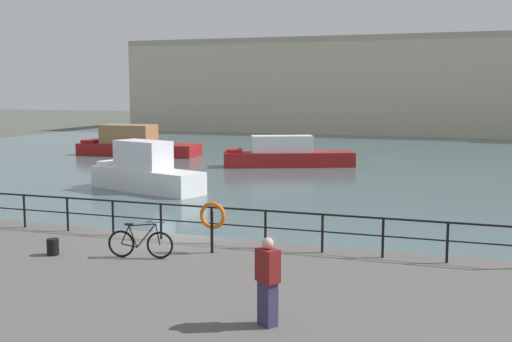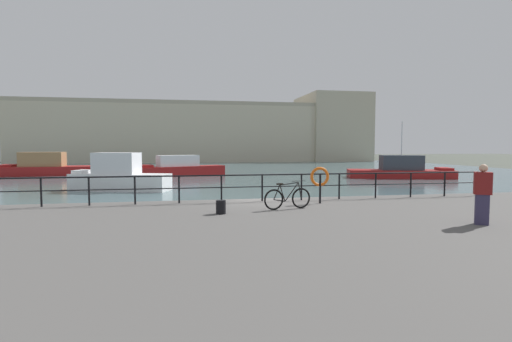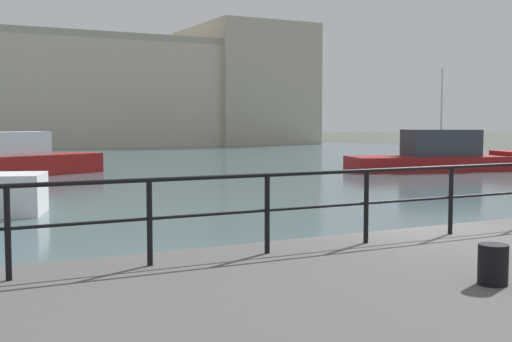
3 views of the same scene
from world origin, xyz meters
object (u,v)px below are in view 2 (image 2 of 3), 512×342
Objects in this scene: moored_red_daysailer at (401,170)px; moored_white_yacht at (48,167)px; mooring_bollard at (221,207)px; life_ring_stand at (320,178)px; parked_bicycle at (288,198)px; harbor_building at (228,133)px; standing_person at (482,194)px; moored_green_narrowboat at (119,176)px; moored_small_launch at (181,168)px.

moored_red_daysailer is 35.90m from moored_white_yacht.
moored_red_daysailer is at bearing 160.76° from moored_white_yacht.
life_ring_stand is at bearing 22.65° from mooring_bollard.
parked_bicycle is 2.42m from mooring_bollard.
standing_person is (-0.53, -68.85, -3.91)m from harbor_building.
harbor_building reaches higher than standing_person.
mooring_bollard is 0.31× the size of life_ring_stand.
life_ring_stand is at bearing -112.71° from standing_person.
parked_bicycle is at bearing -93.23° from standing_person.
moored_green_narrowboat is 25.66m from moored_red_daysailer.
moored_white_yacht is (-34.55, 9.75, 0.14)m from moored_red_daysailer.
moored_green_narrowboat is 15.96× the size of mooring_bollard.
moored_red_daysailer is 26.91m from parked_bicycle.
mooring_bollard is 0.26× the size of standing_person.
parked_bicycle is (3.97, -27.26, 0.45)m from moored_small_launch.
moored_small_launch is 26.72m from life_ring_stand.
standing_person is (22.29, -34.19, 0.82)m from moored_white_yacht.
life_ring_stand is at bearing 143.73° from moored_green_narrowboat.
moored_small_launch is at bearing 179.82° from moored_red_daysailer.
life_ring_stand is (1.58, 1.14, 0.59)m from parked_bicycle.
moored_white_yacht is at bearing -179.07° from moored_red_daysailer.
standing_person reaches higher than moored_small_launch.
moored_green_narrowboat is 16.88m from parked_bicycle.
moored_green_narrowboat is (-13.19, -50.48, -4.65)m from harbor_building.
standing_person is (-12.26, -24.44, 0.97)m from moored_red_daysailer.
mooring_bollard is at bearing -96.53° from harbor_building.
harbor_building reaches higher than moored_green_narrowboat.
harbor_building is 66.42m from mooring_bollard.
moored_red_daysailer is 28.82m from mooring_bollard.
moored_green_narrowboat reaches higher than standing_person.
moored_small_launch is 20.35× the size of mooring_bollard.
moored_red_daysailer is 27.36m from standing_person.
moored_small_launch is 5.30× the size of standing_person.
harbor_building is 6.67× the size of moored_red_daysailer.
harbor_building is at bearing 86.79° from life_ring_stand.
mooring_bollard is at bearing 70.72° from moored_small_launch.
harbor_building is 6.78× the size of moored_white_yacht.
life_ring_stand is (3.94, 1.64, 0.75)m from mooring_bollard.
moored_green_narrowboat is 0.78× the size of moored_small_launch.
moored_red_daysailer is 1.12× the size of moored_small_launch.
moored_red_daysailer reaches higher than moored_small_launch.
moored_white_yacht is 35.24m from life_ring_stand.
moored_green_narrowboat is at bearing 124.98° from life_ring_stand.
moored_small_launch is 31.97m from standing_person.
moored_white_yacht is 5.66× the size of parked_bicycle.
parked_bicycle is (-16.91, -20.92, 0.49)m from moored_red_daysailer.
mooring_bollard is (15.28, -31.17, 0.18)m from moored_white_yacht.
mooring_bollard is (-19.28, -21.43, 0.32)m from moored_red_daysailer.
moored_small_launch is 14.09m from moored_white_yacht.
mooring_bollard is at bearing -157.35° from life_ring_stand.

